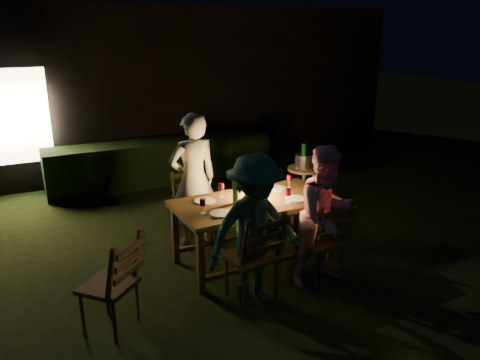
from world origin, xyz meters
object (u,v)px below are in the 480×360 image
chair_far_left (196,222)px  dining_table (254,206)px  chair_near_right (321,254)px  bottle_bucket_b (306,157)px  chair_spare (112,300)px  person_opp_right (326,216)px  person_opp_left (255,231)px  chair_end (333,220)px  lantern (256,186)px  ice_bucket (305,161)px  bottle_bucket_a (304,159)px  side_table (304,173)px  person_house_side (193,180)px  chair_near_left (252,271)px  bottle_table (236,192)px  chair_far_right (261,208)px

chair_far_left → dining_table: bearing=112.9°
chair_near_right → bottle_bucket_b: (1.09, 1.96, 0.55)m
chair_spare → person_opp_right: bearing=-46.5°
chair_far_left → person_opp_left: size_ratio=0.63×
chair_far_left → chair_end: 1.85m
dining_table → lantern: size_ratio=5.55×
person_opp_right → bottle_bucket_b: bearing=60.3°
chair_near_right → chair_spare: size_ratio=1.01×
chair_far_left → chair_near_right: bearing=112.8°
chair_spare → ice_bucket: size_ratio=3.43×
chair_end → bottle_bucket_a: size_ratio=2.97×
dining_table → side_table: size_ratio=2.77×
person_house_side → bottle_bucket_a: (1.92, 0.31, -0.02)m
bottle_bucket_a → bottle_bucket_b: 0.13m
lantern → bottle_bucket_a: bearing=37.2°
chair_far_left → side_table: 2.04m
chair_far_left → bottle_bucket_b: size_ratio=3.17×
dining_table → person_opp_left: 0.94m
person_opp_left → lantern: 1.01m
chair_spare → bottle_bucket_a: 3.81m
chair_spare → person_opp_right: 2.39m
chair_far_left → person_house_side: (0.00, 0.05, 0.58)m
chair_far_left → person_opp_left: person_opp_left is taller
chair_far_left → person_house_side: person_house_side is taller
chair_near_left → bottle_bucket_a: size_ratio=3.36×
chair_end → bottle_table: bottle_table is taller
chair_near_left → chair_far_left: chair_near_left is taller
dining_table → person_opp_left: bearing=-118.8°
bottle_bucket_a → bottle_table: bearing=-146.6°
bottle_bucket_b → person_house_side: bearing=-169.1°
person_house_side → bottle_table: size_ratio=6.31×
chair_far_right → person_house_side: 1.15m
chair_far_left → chair_spare: bearing=36.5°
chair_far_right → bottle_bucket_b: size_ratio=3.34×
person_opp_left → chair_far_left: bearing=90.1°
chair_near_right → ice_bucket: 2.24m
chair_far_right → person_opp_right: size_ratio=0.67×
person_house_side → lantern: size_ratio=5.05×
chair_far_left → bottle_bucket_a: 2.04m
person_opp_left → bottle_bucket_b: 2.84m
bottle_table → bottle_bucket_b: size_ratio=0.88×
bottle_bucket_a → chair_end: bearing=-101.7°
ice_bucket → person_opp_right: bearing=-117.8°
chair_near_right → bottle_bucket_a: 2.19m
chair_near_right → chair_far_right: size_ratio=0.97×
ice_bucket → bottle_bucket_b: bottle_bucket_b is taller
person_house_side → chair_far_right: bearing=177.2°
dining_table → person_opp_left: person_opp_left is taller
chair_far_right → person_opp_left: (-0.96, -1.61, 0.48)m
chair_near_right → chair_far_right: 1.55m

